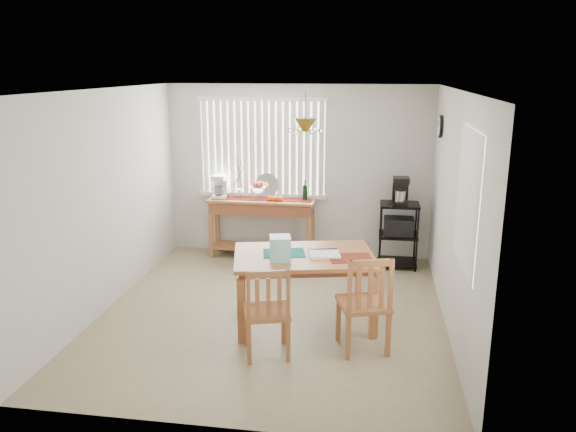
% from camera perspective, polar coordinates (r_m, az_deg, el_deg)
% --- Properties ---
extents(ground, '(4.00, 4.50, 0.01)m').
position_cam_1_polar(ground, '(6.80, -1.55, -9.78)').
color(ground, gray).
extents(room_shell, '(4.20, 4.70, 2.70)m').
position_cam_1_polar(room_shell, '(6.30, -1.61, 4.44)').
color(room_shell, beige).
rests_on(room_shell, ground).
extents(sideboard, '(1.61, 0.45, 0.91)m').
position_cam_1_polar(sideboard, '(8.52, -2.63, 0.23)').
color(sideboard, '#AA6839').
rests_on(sideboard, ground).
extents(sideboard_items, '(1.53, 0.38, 0.69)m').
position_cam_1_polar(sideboard_items, '(8.51, -4.42, 2.72)').
color(sideboard_items, '#65130D').
rests_on(sideboard_items, sideboard).
extents(wire_cart, '(0.56, 0.45, 0.95)m').
position_cam_1_polar(wire_cart, '(8.27, 11.16, -1.29)').
color(wire_cart, black).
rests_on(wire_cart, ground).
extents(cart_items, '(0.22, 0.27, 0.39)m').
position_cam_1_polar(cart_items, '(8.15, 11.36, 2.48)').
color(cart_items, black).
rests_on(cart_items, wire_cart).
extents(dining_table, '(1.71, 1.30, 0.82)m').
position_cam_1_polar(dining_table, '(6.27, 1.64, -4.74)').
color(dining_table, '#AA6839').
rests_on(dining_table, ground).
extents(table_items, '(1.27, 0.57, 0.26)m').
position_cam_1_polar(table_items, '(6.07, 0.36, -3.47)').
color(table_items, '#136F6A').
rests_on(table_items, dining_table).
extents(chair_left, '(0.55, 0.55, 0.97)m').
position_cam_1_polar(chair_left, '(5.66, -2.14, -9.74)').
color(chair_left, '#AA6839').
rests_on(chair_left, ground).
extents(chair_right, '(0.60, 0.60, 1.05)m').
position_cam_1_polar(chair_right, '(5.79, 7.79, -8.87)').
color(chair_right, '#AA6839').
rests_on(chair_right, ground).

